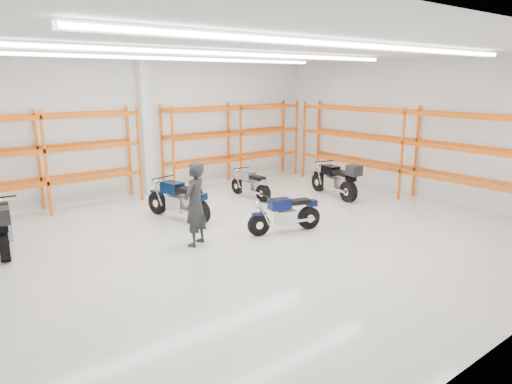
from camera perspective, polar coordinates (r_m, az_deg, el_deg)
ground at (r=11.39m, az=-0.59°, el=-5.71°), size 14.00×14.00×0.00m
room_shell at (r=10.76m, az=-0.71°, el=11.02°), size 14.02×12.02×4.51m
motorcycle_main at (r=11.71m, az=4.00°, el=-2.80°), size 1.99×0.83×0.99m
motorcycle_back_a at (r=11.75m, az=-29.17°, el=-3.88°), size 0.82×2.40×1.23m
motorcycle_back_b at (r=12.82m, az=-9.51°, el=-1.14°), size 0.92×2.31×1.15m
motorcycle_back_c at (r=15.00m, az=-0.56°, el=0.88°), size 0.64×1.94×0.95m
motorcycle_back_d at (r=15.28m, az=10.09°, el=1.44°), size 0.86×2.39×1.23m
standing_man at (r=10.71m, az=-7.63°, el=-1.52°), size 0.87×0.77×1.99m
structural_column at (r=15.83m, az=-13.63°, el=7.80°), size 0.32×0.32×4.50m
pallet_racking_back_left at (r=14.49m, az=-25.27°, el=4.48°), size 5.67×0.87×3.00m
pallet_racking_back_right at (r=17.28m, az=-2.70°, el=7.09°), size 5.67×0.87×3.00m
pallet_racking_side at (r=15.67m, az=18.67°, el=5.79°), size 0.87×9.07×3.00m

